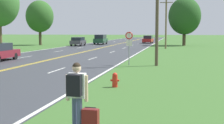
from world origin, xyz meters
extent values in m
cube|color=silver|center=(3.44, 16.50, 0.01)|extent=(0.12, 3.00, 0.00)
cube|color=silver|center=(3.44, 25.50, 0.01)|extent=(0.12, 3.00, 0.00)
cube|color=silver|center=(3.44, 34.50, 0.01)|extent=(0.12, 3.00, 0.00)
cube|color=silver|center=(3.44, 43.50, 0.01)|extent=(0.12, 3.00, 0.00)
cube|color=silver|center=(3.44, 52.50, 0.01)|extent=(0.12, 3.00, 0.00)
cube|color=silver|center=(3.44, 61.50, 0.01)|extent=(0.12, 3.00, 0.00)
cube|color=silver|center=(3.44, 70.50, 0.01)|extent=(0.12, 3.00, 0.00)
cube|color=silver|center=(3.44, 79.50, 0.01)|extent=(0.12, 3.00, 0.00)
cube|color=silver|center=(3.44, 88.50, 0.01)|extent=(0.12, 3.00, 0.00)
cube|color=silver|center=(3.44, 97.50, 0.01)|extent=(0.12, 3.00, 0.00)
cube|color=silver|center=(3.44, 106.50, 0.01)|extent=(0.12, 3.00, 0.00)
cube|color=silver|center=(-3.44, 25.50, 0.01)|extent=(0.12, 3.00, 0.00)
cube|color=silver|center=(-3.44, 34.50, 0.01)|extent=(0.12, 3.00, 0.00)
cube|color=silver|center=(-3.44, 43.50, 0.01)|extent=(0.12, 3.00, 0.00)
cube|color=silver|center=(-3.44, 52.50, 0.01)|extent=(0.12, 3.00, 0.00)
cube|color=silver|center=(-3.44, 61.50, 0.01)|extent=(0.12, 3.00, 0.00)
cube|color=silver|center=(-3.44, 70.50, 0.01)|extent=(0.12, 3.00, 0.00)
cube|color=silver|center=(-3.44, 79.50, 0.01)|extent=(0.12, 3.00, 0.00)
cube|color=silver|center=(-3.44, 88.50, 0.01)|extent=(0.12, 3.00, 0.00)
cube|color=silver|center=(-3.44, 97.50, 0.01)|extent=(0.12, 3.00, 0.00)
cube|color=silver|center=(-3.44, 106.50, 0.01)|extent=(0.12, 3.00, 0.00)
cylinder|color=#475175|center=(8.45, 5.08, 0.43)|extent=(0.14, 0.14, 0.86)
cylinder|color=#475175|center=(8.64, 4.91, 0.43)|extent=(0.14, 0.14, 0.86)
cube|color=white|center=(8.55, 5.00, 1.18)|extent=(0.47, 0.22, 0.64)
sphere|color=beige|center=(8.55, 5.00, 1.63)|extent=(0.23, 0.23, 0.23)
sphere|color=#2D2319|center=(8.55, 5.00, 1.67)|extent=(0.21, 0.21, 0.21)
cylinder|color=beige|center=(8.29, 5.01, 1.11)|extent=(0.09, 0.09, 0.68)
cylinder|color=beige|center=(8.80, 4.99, 1.11)|extent=(0.09, 0.09, 0.68)
cube|color=black|center=(8.54, 4.81, 1.21)|extent=(0.38, 0.20, 0.54)
cube|color=maroon|center=(8.93, 4.91, 0.30)|extent=(0.43, 0.22, 0.60)
cylinder|color=black|center=(8.93, 4.91, 0.64)|extent=(0.29, 0.04, 0.02)
cylinder|color=red|center=(8.31, 11.31, 0.25)|extent=(0.25, 0.25, 0.51)
sphere|color=red|center=(8.31, 11.31, 0.56)|extent=(0.24, 0.24, 0.24)
cylinder|color=red|center=(8.48, 11.31, 0.31)|extent=(0.08, 0.09, 0.09)
cylinder|color=red|center=(8.15, 11.31, 0.31)|extent=(0.08, 0.09, 0.09)
cylinder|color=gray|center=(7.59, 20.59, 1.24)|extent=(0.07, 0.07, 2.47)
cylinder|color=silver|center=(7.59, 20.57, 2.22)|extent=(0.60, 0.02, 0.60)
torus|color=red|center=(7.59, 20.56, 2.22)|extent=(0.55, 0.07, 0.55)
cube|color=silver|center=(7.59, 20.57, 1.67)|extent=(0.44, 0.02, 0.44)
cylinder|color=brown|center=(9.64, 20.61, 3.74)|extent=(0.24, 0.24, 7.48)
cylinder|color=brown|center=(9.58, 43.26, 3.61)|extent=(0.24, 0.24, 7.21)
cube|color=brown|center=(9.58, 43.26, 6.61)|extent=(1.80, 0.12, 0.10)
cylinder|color=#473828|center=(-13.19, 50.46, 1.53)|extent=(0.50, 0.50, 3.07)
ellipsoid|color=#2D5B23|center=(-13.19, 50.46, 5.18)|extent=(4.97, 4.97, 5.72)
cylinder|color=brown|center=(-13.80, 38.20, 2.02)|extent=(0.57, 0.57, 4.04)
cylinder|color=#473828|center=(12.43, 53.81, 1.39)|extent=(0.56, 0.56, 2.78)
ellipsoid|color=#234C1E|center=(12.43, 53.81, 5.16)|extent=(5.61, 5.61, 6.46)
cylinder|color=black|center=(-3.14, 23.04, 0.31)|extent=(0.21, 0.62, 0.61)
cylinder|color=black|center=(-6.36, 50.01, 0.33)|extent=(0.22, 0.66, 0.66)
cylinder|color=black|center=(-4.67, 50.05, 0.33)|extent=(0.22, 0.66, 0.66)
cylinder|color=black|center=(-6.30, 47.67, 0.33)|extent=(0.22, 0.66, 0.66)
cylinder|color=black|center=(-4.61, 47.71, 0.33)|extent=(0.22, 0.66, 0.66)
cube|color=#47474C|center=(-5.48, 48.86, 0.62)|extent=(1.99, 3.82, 0.65)
cube|color=#1E232D|center=(-5.48, 48.86, 1.21)|extent=(1.73, 2.69, 0.54)
cylinder|color=black|center=(-3.87, 56.44, 0.38)|extent=(0.21, 0.76, 0.75)
cylinder|color=black|center=(-2.19, 56.46, 0.38)|extent=(0.21, 0.76, 0.75)
cylinder|color=black|center=(-3.84, 53.73, 0.38)|extent=(0.21, 0.76, 0.75)
cylinder|color=black|center=(-2.16, 53.75, 0.38)|extent=(0.21, 0.76, 0.75)
cube|color=#1E472D|center=(-3.01, 55.09, 0.73)|extent=(1.93, 4.40, 0.78)
cube|color=#1E232D|center=(-3.01, 55.09, 1.49)|extent=(1.69, 3.08, 0.74)
cylinder|color=black|center=(6.05, 61.59, 0.31)|extent=(0.22, 0.63, 0.62)
cylinder|color=black|center=(4.41, 61.65, 0.31)|extent=(0.22, 0.63, 0.62)
cylinder|color=black|center=(6.16, 64.36, 0.31)|extent=(0.22, 0.63, 0.62)
cylinder|color=black|center=(4.52, 64.42, 0.31)|extent=(0.22, 0.63, 0.62)
cube|color=#A81E1E|center=(5.28, 63.00, 0.60)|extent=(2.02, 4.54, 0.64)
cube|color=#1E232D|center=(5.29, 63.18, 1.26)|extent=(1.72, 2.52, 0.68)
camera|label=1|loc=(11.02, -2.57, 2.58)|focal=50.00mm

